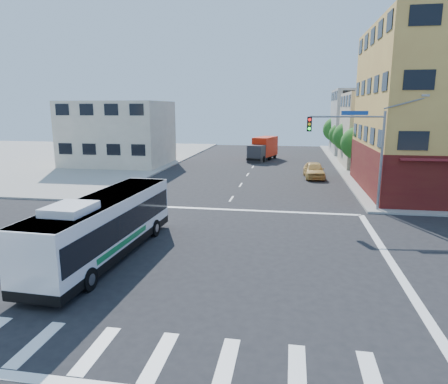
# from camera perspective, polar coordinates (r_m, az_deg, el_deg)

# --- Properties ---
(ground) EXTENTS (120.00, 120.00, 0.00)m
(ground) POSITION_cam_1_polar(r_m,az_deg,el_deg) (19.96, -4.55, -9.22)
(ground) COLOR black
(ground) RESTS_ON ground
(sidewalk_nw) EXTENTS (50.00, 50.00, 0.15)m
(sidewalk_nw) POSITION_cam_1_polar(r_m,az_deg,el_deg) (66.59, -27.12, 4.49)
(sidewalk_nw) COLOR gray
(sidewalk_nw) RESTS_ON ground
(building_east_near) EXTENTS (12.06, 10.06, 9.00)m
(building_east_near) POSITION_cam_1_polar(r_m,az_deg,el_deg) (53.53, 23.14, 8.11)
(building_east_near) COLOR #C1B393
(building_east_near) RESTS_ON ground
(building_east_far) EXTENTS (12.06, 10.06, 10.00)m
(building_east_far) POSITION_cam_1_polar(r_m,az_deg,el_deg) (67.20, 20.43, 9.33)
(building_east_far) COLOR #AAAAA5
(building_east_far) RESTS_ON ground
(building_west) EXTENTS (12.06, 10.06, 8.00)m
(building_west) POSITION_cam_1_polar(r_m,az_deg,el_deg) (52.77, -14.82, 8.08)
(building_west) COLOR beige
(building_west) RESTS_ON ground
(signal_mast_ne) EXTENTS (7.91, 1.13, 8.07)m
(signal_mast_ne) POSITION_cam_1_polar(r_m,az_deg,el_deg) (29.09, 18.49, 6.97)
(signal_mast_ne) COLOR slate
(signal_mast_ne) RESTS_ON ground
(street_tree_a) EXTENTS (3.60, 3.60, 5.53)m
(street_tree_a) POSITION_cam_1_polar(r_m,az_deg,el_deg) (46.68, 18.64, 6.89)
(street_tree_a) COLOR #382014
(street_tree_a) RESTS_ON ground
(street_tree_b) EXTENTS (3.80, 3.80, 5.79)m
(street_tree_b) POSITION_cam_1_polar(r_m,az_deg,el_deg) (54.56, 17.37, 7.78)
(street_tree_b) COLOR #382014
(street_tree_b) RESTS_ON ground
(street_tree_c) EXTENTS (3.40, 3.40, 5.29)m
(street_tree_c) POSITION_cam_1_polar(r_m,az_deg,el_deg) (62.50, 16.40, 8.03)
(street_tree_c) COLOR #382014
(street_tree_c) RESTS_ON ground
(street_tree_d) EXTENTS (4.00, 4.00, 6.03)m
(street_tree_d) POSITION_cam_1_polar(r_m,az_deg,el_deg) (70.42, 15.67, 8.80)
(street_tree_d) COLOR #382014
(street_tree_d) RESTS_ON ground
(transit_bus) EXTENTS (2.82, 11.22, 3.30)m
(transit_bus) POSITION_cam_1_polar(r_m,az_deg,el_deg) (20.21, -16.63, -4.60)
(transit_bus) COLOR black
(transit_bus) RESTS_ON ground
(box_truck) EXTENTS (3.93, 7.35, 3.18)m
(box_truck) POSITION_cam_1_polar(r_m,az_deg,el_deg) (56.31, 5.59, 6.12)
(box_truck) COLOR #2A2A2F
(box_truck) RESTS_ON ground
(parked_car) EXTENTS (2.24, 4.99, 1.67)m
(parked_car) POSITION_cam_1_polar(r_m,az_deg,el_deg) (42.72, 12.73, 3.08)
(parked_car) COLOR #DFAF56
(parked_car) RESTS_ON ground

